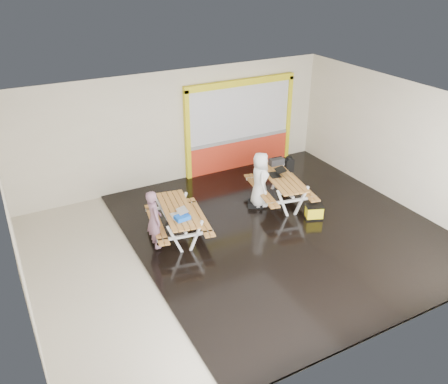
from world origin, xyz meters
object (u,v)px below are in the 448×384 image
laptop_right (277,173)px  dark_case (255,204)px  picnic_table_right (280,183)px  blue_pouch (182,217)px  backpack (289,165)px  fluke_bag (314,212)px  laptop_left (179,214)px  person_right (260,179)px  picnic_table_left (178,215)px  toolbox (276,162)px  person_left (154,219)px

laptop_right → dark_case: bearing=-174.9°
picnic_table_right → blue_pouch: blue_pouch is taller
backpack → fluke_bag: 2.08m
laptop_right → backpack: size_ratio=1.07×
laptop_left → dark_case: bearing=14.3°
blue_pouch → backpack: bearing=19.8°
picnic_table_right → dark_case: (-0.77, 0.07, -0.52)m
person_right → blue_pouch: bearing=128.5°
picnic_table_left → person_right: person_right is taller
laptop_right → backpack: 1.01m
person_right → toolbox: (1.00, 0.69, 0.06)m
person_right → laptop_left: person_right is taller
person_left → fluke_bag: (4.26, -0.73, -0.60)m
fluke_bag → blue_pouch: bearing=172.9°
picnic_table_left → toolbox: bearing=15.6°
person_left → dark_case: bearing=-76.7°
toolbox → backpack: (0.43, -0.04, -0.17)m
backpack → fluke_bag: size_ratio=0.90×
backpack → dark_case: backpack is taller
laptop_left → blue_pouch: (0.02, -0.19, -0.00)m
fluke_bag → toolbox: bearing=88.2°
toolbox → person_right: bearing=-145.5°
picnic_table_left → picnic_table_right: 3.28m
picnic_table_right → laptop_right: 0.30m
person_left → fluke_bag: 4.36m
blue_pouch → fluke_bag: blue_pouch is taller
person_right → person_left: bearing=121.0°
person_left → person_right: 3.36m
picnic_table_right → toolbox: 0.87m
laptop_right → backpack: bearing=34.7°
blue_pouch → fluke_bag: (3.65, -0.46, -0.61)m
picnic_table_right → laptop_right: bearing=109.9°
backpack → dark_case: size_ratio=1.16×
backpack → person_left: bearing=-165.6°
person_left → laptop_left: 0.60m
picnic_table_right → blue_pouch: (-3.37, -0.78, 0.20)m
person_left → laptop_right: (3.93, 0.65, 0.07)m
picnic_table_right → person_right: size_ratio=1.51×
laptop_left → dark_case: (2.61, 0.67, -0.73)m
toolbox → fluke_bag: bearing=-91.8°
picnic_table_left → laptop_right: laptop_right is taller
laptop_right → blue_pouch: laptop_right is taller
picnic_table_left → fluke_bag: size_ratio=4.09×
picnic_table_left → backpack: (4.05, 0.97, 0.16)m
person_left → backpack: 4.90m
fluke_bag → person_left: bearing=170.3°
toolbox → picnic_table_right: bearing=-114.7°
picnic_table_left → picnic_table_right: size_ratio=0.93×
person_left → backpack: (4.75, 1.22, -0.06)m
laptop_left → fluke_bag: 3.77m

